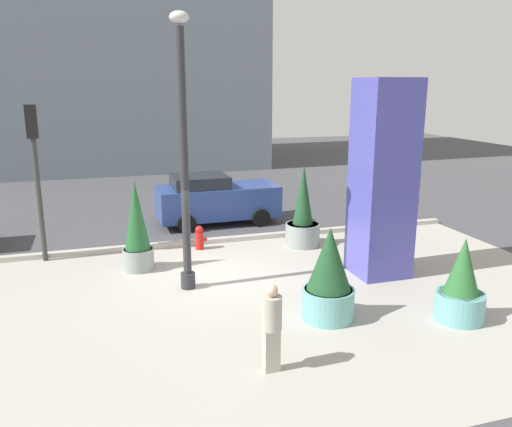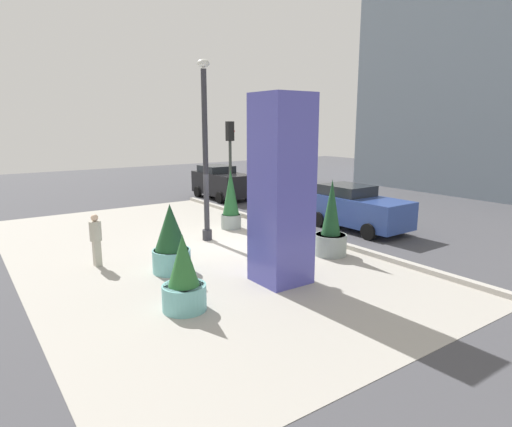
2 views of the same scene
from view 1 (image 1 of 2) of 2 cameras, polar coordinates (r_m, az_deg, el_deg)
name	(u,v)px [view 1 (image 1 of 2)]	position (r m, az deg, el deg)	size (l,w,h in m)	color
ground_plane	(189,237)	(17.40, -7.36, -2.61)	(60.00, 60.00, 0.00)	#47474C
plaza_pavement	(236,310)	(11.89, -2.25, -10.57)	(18.00, 10.00, 0.02)	#ADA89E
curb_strip	(194,242)	(16.55, -6.84, -3.18)	(18.00, 0.24, 0.16)	#B7B2A8
lamp_post	(184,162)	(12.35, -7.92, 5.67)	(0.44, 0.44, 6.52)	#2D2D33
art_pillar_blue	(383,180)	(13.76, 13.75, 3.62)	(1.33, 1.33, 5.11)	#4C4CAD
potted_plant_curbside	(137,230)	(14.33, -12.97, -1.77)	(0.84, 0.84, 2.50)	gray
potted_plant_near_right	(461,287)	(11.95, 21.64, -7.51)	(1.04, 1.04, 1.85)	#6BB2B2
potted_plant_mid_plaza	(303,216)	(16.20, 5.18, -0.29)	(1.07, 1.07, 2.56)	gray
potted_plant_by_pillar	(329,278)	(11.23, 8.02, -7.01)	(1.12, 1.12, 2.06)	#6BB2B2
fire_hydrant	(200,238)	(16.01, -6.23, -2.67)	(0.36, 0.26, 0.75)	red
traffic_light_far_side	(35,158)	(15.56, -23.13, 5.68)	(0.28, 0.42, 4.42)	#333833
car_curb_east	(215,199)	(18.85, -4.49, 1.60)	(4.36, 2.14, 1.80)	#2D4793
pedestrian_by_curb	(272,324)	(9.20, 1.72, -12.04)	(0.37, 0.37, 1.64)	#B2AD9E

